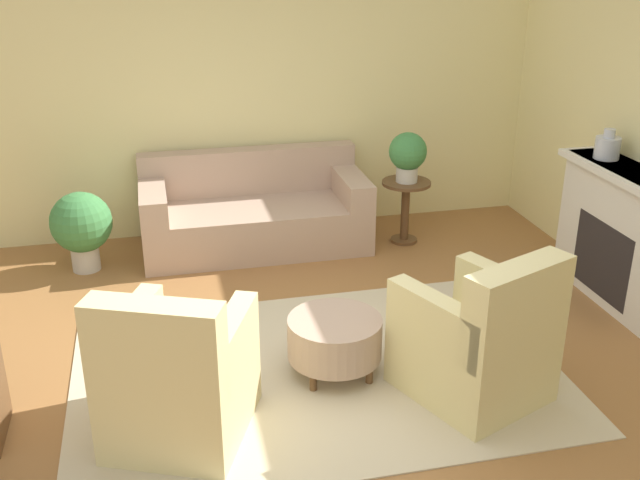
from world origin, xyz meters
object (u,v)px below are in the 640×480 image
ottoman_table (335,338)px  potted_plant_on_side_table (408,154)px  potted_plant_floor (81,225)px  vase_mantel_near (607,147)px  armchair_left (177,381)px  side_table (406,202)px  couch (254,214)px  armchair_right (480,343)px

ottoman_table → potted_plant_on_side_table: 2.52m
potted_plant_floor → potted_plant_on_side_table: bearing=-0.4°
ottoman_table → vase_mantel_near: vase_mantel_near is taller
armchair_left → potted_plant_on_side_table: (2.30, 2.59, 0.49)m
potted_plant_on_side_table → potted_plant_floor: size_ratio=0.65×
side_table → potted_plant_floor: size_ratio=0.85×
couch → side_table: couch is taller
couch → ottoman_table: bearing=-85.2°
side_table → vase_mantel_near: vase_mantel_near is taller
armchair_right → potted_plant_on_side_table: potted_plant_on_side_table is taller
armchair_right → potted_plant_on_side_table: (0.40, 2.59, 0.49)m
couch → vase_mantel_near: bearing=-28.4°
couch → potted_plant_on_side_table: (1.43, -0.24, 0.57)m
side_table → vase_mantel_near: size_ratio=2.51×
couch → side_table: bearing=-9.7°
ottoman_table → side_table: bearing=59.8°
ottoman_table → potted_plant_on_side_table: bearing=59.8°
side_table → potted_plant_floor: (-2.98, 0.02, 0.01)m
ottoman_table → vase_mantel_near: 2.80m
couch → armchair_left: armchair_left is taller
ottoman_table → potted_plant_floor: 2.76m
side_table → vase_mantel_near: (1.26, -1.21, 0.79)m
couch → side_table: (1.43, -0.24, 0.10)m
vase_mantel_near → ottoman_table: bearing=-160.0°
armchair_left → armchair_right: bearing=-0.0°
armchair_right → vase_mantel_near: bearing=39.7°
potted_plant_on_side_table → potted_plant_floor: 3.01m
ottoman_table → potted_plant_on_side_table: size_ratio=1.36×
potted_plant_floor → armchair_right: bearing=-45.3°
armchair_right → couch: bearing=109.9°
couch → armchair_left: (-0.87, -2.83, 0.07)m
armchair_right → vase_mantel_near: size_ratio=4.36×
armchair_left → potted_plant_floor: bearing=104.7°
ottoman_table → vase_mantel_near: bearing=20.0°
ottoman_table → armchair_right: bearing=-29.9°
armchair_left → ottoman_table: size_ratio=1.66×
armchair_right → vase_mantel_near: 2.30m
vase_mantel_near → potted_plant_floor: (-4.24, 1.23, -0.77)m
ottoman_table → side_table: side_table is taller
armchair_left → ottoman_table: bearing=24.0°
side_table → potted_plant_on_side_table: 0.47m
ottoman_table → potted_plant_floor: bearing=129.4°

